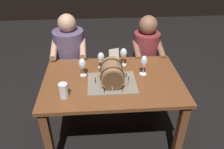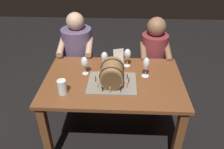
% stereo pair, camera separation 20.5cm
% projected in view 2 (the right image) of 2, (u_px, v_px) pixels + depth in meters
% --- Properties ---
extents(ground_plane, '(8.00, 8.00, 0.00)m').
position_uv_depth(ground_plane, '(113.00, 134.00, 2.57)').
color(ground_plane, black).
extents(dining_table, '(1.33, 0.87, 0.76)m').
position_uv_depth(dining_table, '(113.00, 89.00, 2.22)').
color(dining_table, brown).
rests_on(dining_table, ground).
extents(barrel_cake, '(0.45, 0.36, 0.23)m').
position_uv_depth(barrel_cake, '(112.00, 74.00, 2.05)').
color(barrel_cake, gray).
rests_on(barrel_cake, dining_table).
extents(wine_glass_empty, '(0.07, 0.07, 0.19)m').
position_uv_depth(wine_glass_empty, '(85.00, 63.00, 2.18)').
color(wine_glass_empty, white).
rests_on(wine_glass_empty, dining_table).
extents(wine_glass_white, '(0.07, 0.07, 0.17)m').
position_uv_depth(wine_glass_white, '(104.00, 57.00, 2.30)').
color(wine_glass_white, white).
rests_on(wine_glass_white, dining_table).
extents(wine_glass_amber, '(0.07, 0.07, 0.19)m').
position_uv_depth(wine_glass_amber, '(127.00, 54.00, 2.30)').
color(wine_glass_amber, white).
rests_on(wine_glass_amber, dining_table).
extents(wine_glass_rose, '(0.07, 0.07, 0.20)m').
position_uv_depth(wine_glass_rose, '(146.00, 64.00, 2.14)').
color(wine_glass_rose, white).
rests_on(wine_glass_rose, dining_table).
extents(beer_pint, '(0.08, 0.08, 0.13)m').
position_uv_depth(beer_pint, '(62.00, 87.00, 1.95)').
color(beer_pint, white).
rests_on(beer_pint, dining_table).
extents(menu_card, '(0.11, 0.06, 0.16)m').
position_uv_depth(menu_card, '(118.00, 56.00, 2.39)').
color(menu_card, silver).
rests_on(menu_card, dining_table).
extents(person_seated_left, '(0.40, 0.48, 1.20)m').
position_uv_depth(person_seated_left, '(79.00, 62.00, 2.83)').
color(person_seated_left, '#372D40').
rests_on(person_seated_left, ground).
extents(person_seated_right, '(0.35, 0.45, 1.16)m').
position_uv_depth(person_seated_right, '(152.00, 67.00, 2.82)').
color(person_seated_right, '#4C1B1E').
rests_on(person_seated_right, ground).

